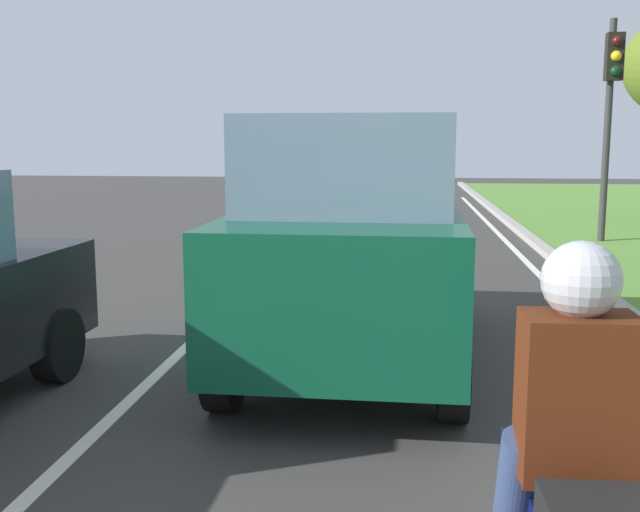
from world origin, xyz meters
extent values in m
plane|color=#383533|center=(0.00, 14.00, 0.00)|extent=(60.00, 60.00, 0.00)
cube|color=silver|center=(-0.70, 14.00, 0.00)|extent=(0.12, 32.00, 0.01)
cube|color=silver|center=(3.60, 14.00, 0.00)|extent=(0.12, 32.00, 0.01)
cube|color=#9E9B93|center=(4.10, 14.00, 0.06)|extent=(0.24, 48.00, 0.12)
cube|color=#0C472D|center=(1.01, 9.43, 0.93)|extent=(1.97, 4.53, 1.10)
cube|color=slate|center=(1.01, 9.28, 1.88)|extent=(1.74, 2.72, 0.80)
cylinder|color=black|center=(0.16, 10.98, 0.38)|extent=(0.23, 0.76, 0.76)
cylinder|color=black|center=(1.91, 10.95, 0.38)|extent=(0.23, 0.76, 0.76)
cylinder|color=black|center=(0.12, 7.92, 0.38)|extent=(0.23, 0.76, 0.76)
cylinder|color=black|center=(1.86, 7.89, 0.38)|extent=(0.23, 0.76, 0.76)
cylinder|color=black|center=(-1.50, 8.45, 0.32)|extent=(0.23, 0.64, 0.64)
ellipsoid|color=#0C143F|center=(2.09, 5.49, 0.80)|extent=(0.29, 0.51, 0.24)
cube|color=#4C1E0C|center=(2.10, 5.09, 1.18)|extent=(0.41, 0.27, 0.60)
sphere|color=#B2B2B7|center=(2.10, 5.12, 1.60)|extent=(0.28, 0.28, 0.28)
cylinder|color=navy|center=(1.93, 5.21, 0.80)|extent=(0.17, 0.30, 0.45)
cylinder|color=navy|center=(2.27, 5.22, 0.80)|extent=(0.17, 0.30, 0.45)
cylinder|color=#2D2D2D|center=(5.46, 17.94, 2.20)|extent=(0.14, 0.14, 4.41)
cube|color=black|center=(5.46, 17.74, 3.66)|extent=(0.32, 0.24, 0.90)
sphere|color=#3F0F0F|center=(5.46, 17.61, 3.94)|extent=(0.20, 0.20, 0.20)
sphere|color=#F2AD19|center=(5.46, 17.61, 3.66)|extent=(0.20, 0.20, 0.20)
sphere|color=black|center=(5.46, 17.61, 3.38)|extent=(0.20, 0.20, 0.20)
camera|label=1|loc=(1.47, 2.47, 2.09)|focal=41.81mm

